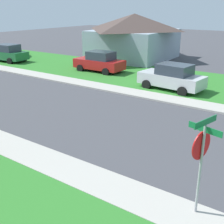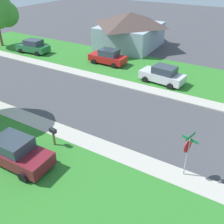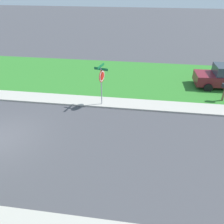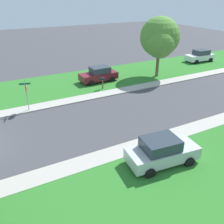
# 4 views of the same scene
# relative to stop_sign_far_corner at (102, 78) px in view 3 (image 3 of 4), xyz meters

# --- Properties ---
(ground_plane) EXTENTS (120.00, 120.00, 0.00)m
(ground_plane) POSITION_rel_stop_sign_far_corner_xyz_m (4.37, -4.62, -1.89)
(ground_plane) COLOR #424247
(sidewalk_west) EXTENTS (1.40, 56.00, 0.10)m
(sidewalk_west) POSITION_rel_stop_sign_far_corner_xyz_m (-0.33, 7.38, -1.84)
(sidewalk_west) COLOR #ADA89E
(sidewalk_west) RESTS_ON ground
(lawn_west) EXTENTS (8.00, 56.00, 0.08)m
(lawn_west) POSITION_rel_stop_sign_far_corner_xyz_m (-5.03, 7.38, -1.85)
(lawn_west) COLOR #2D7528
(lawn_west) RESTS_ON ground
(stop_sign_far_corner) EXTENTS (0.90, 0.90, 2.77)m
(stop_sign_far_corner) POSITION_rel_stop_sign_far_corner_xyz_m (0.00, 0.00, 0.00)
(stop_sign_far_corner) COLOR #9E9EA3
(stop_sign_far_corner) RESTS_ON ground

